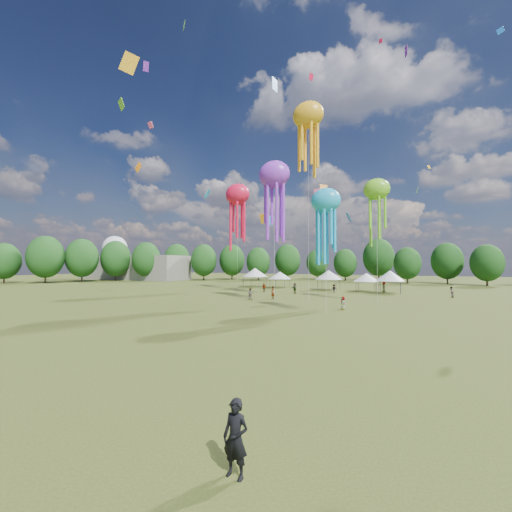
% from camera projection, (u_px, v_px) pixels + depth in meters
% --- Properties ---
extents(ground, '(300.00, 300.00, 0.00)m').
position_uv_depth(ground, '(64.00, 389.00, 13.58)').
color(ground, '#384416').
rests_on(ground, ground).
extents(observer_main, '(0.73, 0.50, 1.93)m').
position_uv_depth(observer_main, '(236.00, 438.00, 8.02)').
color(observer_main, black).
rests_on(observer_main, ground).
extents(spectator_near, '(0.86, 0.68, 1.72)m').
position_uv_depth(spectator_near, '(250.00, 294.00, 47.03)').
color(spectator_near, gray).
rests_on(spectator_near, ground).
extents(spectators_far, '(31.80, 27.71, 1.93)m').
position_uv_depth(spectators_far, '(334.00, 290.00, 54.82)').
color(spectators_far, gray).
rests_on(spectators_far, ground).
extents(festival_tents, '(34.18, 9.40, 4.39)m').
position_uv_depth(festival_tents, '(314.00, 275.00, 66.17)').
color(festival_tents, '#47474C').
rests_on(festival_tents, ground).
extents(show_kites, '(31.59, 25.51, 28.98)m').
position_uv_depth(show_kites, '(278.00, 187.00, 50.82)').
color(show_kites, '#9D33E3').
rests_on(show_kites, ground).
extents(small_kites, '(73.99, 63.92, 44.46)m').
position_uv_depth(small_kites, '(296.00, 125.00, 53.26)').
color(small_kites, '#9D33E3').
rests_on(small_kites, ground).
extents(treeline, '(201.57, 95.24, 13.43)m').
position_uv_depth(treeline, '(323.00, 259.00, 71.82)').
color(treeline, '#38281C').
rests_on(treeline, ground).
extents(hangar, '(40.00, 12.00, 8.00)m').
position_uv_depth(hangar, '(133.00, 268.00, 109.61)').
color(hangar, gray).
rests_on(hangar, ground).
extents(radome, '(9.00, 9.00, 16.00)m').
position_uv_depth(radome, '(115.00, 252.00, 122.05)').
color(radome, white).
rests_on(radome, ground).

